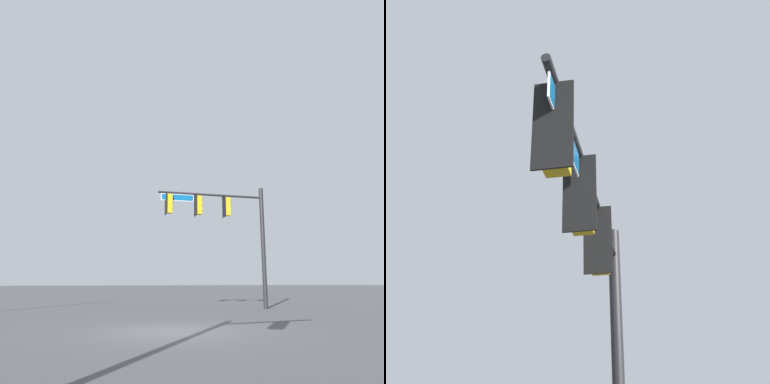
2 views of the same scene
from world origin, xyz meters
TOP-DOWN VIEW (x-y plane):
  - ground_plane at (0.00, 0.00)m, footprint 400.00×400.00m
  - signal_pole_near at (-6.36, -7.92)m, footprint 6.49×1.33m

SIDE VIEW (x-z plane):
  - ground_plane at x=0.00m, z-range 0.00..0.00m
  - signal_pole_near at x=-6.36m, z-range 1.38..8.56m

